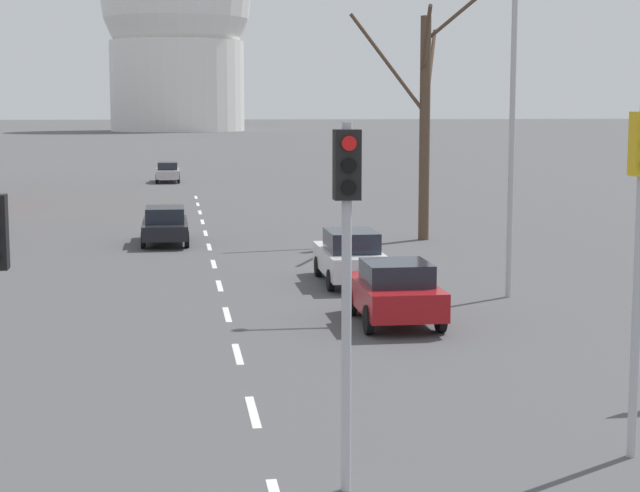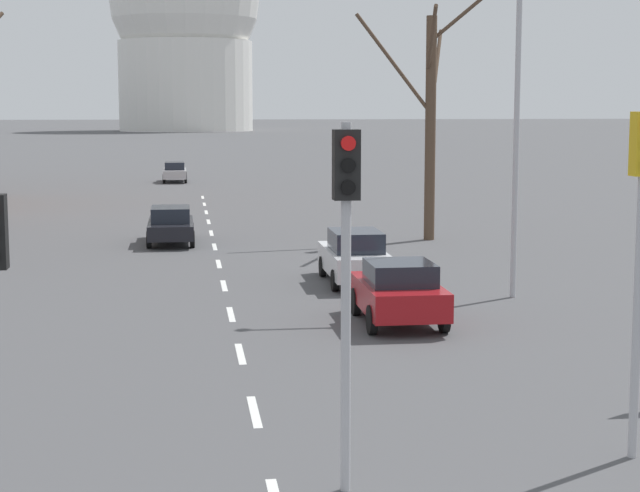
{
  "view_description": "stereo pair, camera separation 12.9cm",
  "coord_description": "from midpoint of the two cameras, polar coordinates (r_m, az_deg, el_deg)",
  "views": [
    {
      "loc": [
        -1.34,
        -9.28,
        5.42
      ],
      "look_at": [
        0.8,
        6.24,
        3.35
      ],
      "focal_mm": 60.0,
      "sensor_mm": 36.0,
      "label": 1
    },
    {
      "loc": [
        -1.22,
        -9.3,
        5.42
      ],
      "look_at": [
        0.8,
        6.24,
        3.35
      ],
      "focal_mm": 60.0,
      "sensor_mm": 36.0,
      "label": 2
    }
  ],
  "objects": [
    {
      "name": "lane_stripe_5",
      "position": [
        36.9,
        -5.79,
        -0.96
      ],
      "size": [
        0.16,
        2.0,
        0.01
      ],
      "primitive_type": "cube",
      "color": "silver",
      "rests_on": "ground_plane"
    },
    {
      "name": "lane_stripe_9",
      "position": [
        54.76,
        -6.49,
        1.8
      ],
      "size": [
        0.16,
        2.0,
        0.01
      ],
      "primitive_type": "cube",
      "color": "silver",
      "rests_on": "ground_plane"
    },
    {
      "name": "sedan_mid_centre",
      "position": [
        76.63,
        -8.18,
        3.94
      ],
      "size": [
        1.68,
        4.31,
        1.43
      ],
      "color": "#B7B7BC",
      "rests_on": "ground_plane"
    },
    {
      "name": "sedan_near_left",
      "position": [
        42.47,
        -8.35,
        1.13
      ],
      "size": [
        1.82,
        4.48,
        1.47
      ],
      "color": "black",
      "rests_on": "ground_plane"
    },
    {
      "name": "lane_stripe_11",
      "position": [
        63.72,
        -6.69,
        2.59
      ],
      "size": [
        0.16,
        2.0,
        0.01
      ],
      "primitive_type": "cube",
      "color": "silver",
      "rests_on": "ground_plane"
    },
    {
      "name": "sedan_near_right",
      "position": [
        26.67,
        3.89,
        -2.42
      ],
      "size": [
        1.94,
        3.84,
        1.59
      ],
      "color": "maroon",
      "rests_on": "ground_plane"
    },
    {
      "name": "bare_tree_right_near",
      "position": [
        43.21,
        5.53,
        7.06
      ],
      "size": [
        5.95,
        5.83,
        10.61
      ],
      "color": "brown",
      "rests_on": "ground_plane"
    },
    {
      "name": "lane_stripe_8",
      "position": [
        50.28,
        -6.36,
        1.29
      ],
      "size": [
        0.16,
        2.0,
        0.01
      ],
      "primitive_type": "cube",
      "color": "silver",
      "rests_on": "ground_plane"
    },
    {
      "name": "lane_stripe_2",
      "position": [
        23.64,
        -4.57,
        -5.75
      ],
      "size": [
        0.16,
        2.0,
        0.01
      ],
      "primitive_type": "cube",
      "color": "silver",
      "rests_on": "ground_plane"
    },
    {
      "name": "lane_stripe_1",
      "position": [
        19.29,
        -3.79,
        -8.81
      ],
      "size": [
        0.16,
        2.0,
        0.01
      ],
      "primitive_type": "cube",
      "color": "silver",
      "rests_on": "ground_plane"
    },
    {
      "name": "lane_stripe_6",
      "position": [
        41.35,
        -6.02,
        -0.05
      ],
      "size": [
        0.16,
        2.0,
        0.01
      ],
      "primitive_type": "cube",
      "color": "silver",
      "rests_on": "ground_plane"
    },
    {
      "name": "sedan_far_left",
      "position": [
        32.68,
        1.52,
        -0.56
      ],
      "size": [
        1.79,
        4.45,
        1.64
      ],
      "color": "silver",
      "rests_on": "ground_plane"
    },
    {
      "name": "lane_stripe_3",
      "position": [
        28.03,
        -5.11,
        -3.65
      ],
      "size": [
        0.16,
        2.0,
        0.01
      ],
      "primitive_type": "cube",
      "color": "silver",
      "rests_on": "ground_plane"
    },
    {
      "name": "lane_stripe_7",
      "position": [
        45.81,
        -6.21,
        0.69
      ],
      "size": [
        0.16,
        2.0,
        0.01
      ],
      "primitive_type": "cube",
      "color": "silver",
      "rests_on": "ground_plane"
    },
    {
      "name": "lane_stripe_10",
      "position": [
        59.23,
        -6.6,
        2.23
      ],
      "size": [
        0.16,
        2.0,
        0.01
      ],
      "primitive_type": "cube",
      "color": "silver",
      "rests_on": "ground_plane"
    },
    {
      "name": "street_lamp_right",
      "position": [
        30.31,
        9.4,
        8.35
      ],
      "size": [
        2.48,
        0.36,
        9.78
      ],
      "color": "#B2B2B7",
      "rests_on": "ground_plane"
    },
    {
      "name": "capitol_dome",
      "position": [
        230.7,
        -7.68,
        11.46
      ],
      "size": [
        31.3,
        31.3,
        44.22
      ],
      "color": "silver",
      "rests_on": "ground_plane"
    },
    {
      "name": "lane_stripe_4",
      "position": [
        32.45,
        -5.5,
        -2.12
      ],
      "size": [
        0.16,
        2.0,
        0.01
      ],
      "primitive_type": "cube",
      "color": "silver",
      "rests_on": "ground_plane"
    },
    {
      "name": "traffic_signal_centre_tall",
      "position": [
        14.68,
        1.19,
        0.46
      ],
      "size": [
        0.36,
        0.34,
        5.2
      ],
      "color": "#B2B2B7",
      "rests_on": "ground_plane"
    }
  ]
}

